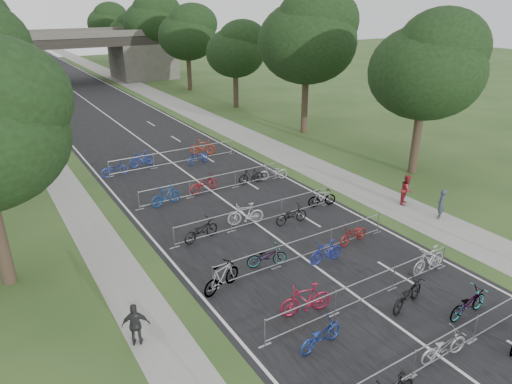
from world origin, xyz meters
TOP-DOWN VIEW (x-y plane):
  - road at (0.00, 50.00)m, footprint 11.00×140.00m
  - sidewalk_right at (8.00, 50.00)m, footprint 3.00×140.00m
  - sidewalk_left at (-7.50, 50.00)m, footprint 2.00×140.00m
  - lane_markings at (0.00, 50.00)m, footprint 0.12×140.00m
  - overpass_bridge at (0.00, 65.00)m, footprint 31.00×8.00m
  - tree_right_0 at (13.11, 15.93)m, footprint 7.17×7.17m
  - tree_right_1 at (13.11, 27.93)m, footprint 8.18×8.18m
  - tree_right_2 at (13.11, 39.93)m, footprint 6.16×6.16m
  - tree_right_3 at (13.11, 51.93)m, footprint 7.17×7.17m
  - tree_right_4 at (13.11, 63.93)m, footprint 8.18×8.18m
  - tree_right_5 at (13.11, 75.93)m, footprint 6.16×6.16m
  - tree_right_6 at (13.11, 87.93)m, footprint 7.17×7.17m
  - barrier_row_1 at (0.00, 3.60)m, footprint 9.70×0.08m
  - barrier_row_2 at (0.00, 7.20)m, footprint 9.70×0.08m
  - barrier_row_3 at (0.00, 11.00)m, footprint 9.70×0.08m
  - barrier_row_4 at (0.00, 15.00)m, footprint 9.70×0.08m
  - barrier_row_5 at (0.00, 20.00)m, footprint 9.70×0.08m
  - barrier_row_6 at (0.00, 26.00)m, footprint 9.70×0.08m
  - bike_5 at (-0.04, 3.65)m, footprint 1.97×0.85m
  - bike_7 at (2.61, 4.62)m, footprint 2.00×0.72m
  - bike_8 at (-3.06, 6.18)m, footprint 1.91×0.84m
  - bike_9 at (-2.37, 7.86)m, footprint 2.15×1.03m
  - bike_10 at (1.14, 6.15)m, footprint 2.18×1.18m
  - bike_11 at (3.82, 7.32)m, footprint 1.98×0.60m
  - bike_12 at (-4.30, 10.83)m, footprint 2.06×1.17m
  - bike_13 at (-1.78, 11.38)m, footprint 1.89×1.11m
  - bike_14 at (0.62, 10.24)m, footprint 1.78×0.57m
  - bike_15 at (2.85, 10.88)m, footprint 1.90×0.86m
  - bike_16 at (-3.19, 15.04)m, footprint 2.08×1.10m
  - bike_17 at (-0.50, 15.33)m, footprint 2.02×1.05m
  - bike_18 at (1.56, 14.15)m, footprint 1.89×0.76m
  - bike_19 at (4.30, 14.99)m, footprint 1.77×0.86m
  - bike_20 at (-3.10, 19.80)m, footprint 1.94×0.83m
  - bike_21 at (-0.39, 20.47)m, footprint 2.08×1.02m
  - bike_22 at (2.74, 20.11)m, footprint 1.74×0.65m
  - bike_23 at (4.30, 19.88)m, footprint 2.02×1.16m
  - bike_24 at (-4.22, 26.07)m, footprint 1.82×0.66m
  - bike_25 at (-2.09, 26.85)m, footprint 1.88×0.74m
  - bike_26 at (1.48, 25.25)m, footprint 1.95×1.05m
  - bike_27 at (2.72, 27.00)m, footprint 1.99×1.38m
  - pedestrian_a at (8.66, 10.48)m, footprint 0.71×0.65m
  - pedestrian_b at (8.58, 12.71)m, footprint 1.06×0.99m
  - pedestrian_c at (-8.20, 9.58)m, footprint 1.01×0.71m

SIDE VIEW (x-z plane):
  - lane_markings at x=0.00m, z-range 0.00..0.00m
  - road at x=0.00m, z-range 0.00..0.01m
  - sidewalk_right at x=8.00m, z-range 0.00..0.01m
  - sidewalk_left at x=-7.50m, z-range 0.00..0.01m
  - bike_13 at x=-1.78m, z-range 0.00..0.94m
  - bike_24 at x=-4.22m, z-range 0.00..0.95m
  - bike_15 at x=2.85m, z-range 0.00..0.96m
  - bike_26 at x=1.48m, z-range 0.00..0.97m
  - bike_18 at x=1.56m, z-range 0.00..0.97m
  - bike_8 at x=-3.06m, z-range 0.00..0.97m
  - bike_23 at x=4.30m, z-range 0.00..1.00m
  - bike_5 at x=-0.04m, z-range 0.00..1.01m
  - bike_19 at x=4.30m, z-range 0.00..1.02m
  - bike_22 at x=2.74m, z-range 0.00..1.02m
  - bike_16 at x=-3.19m, z-range 0.00..1.04m
  - bike_21 at x=-0.39m, z-range 0.00..1.04m
  - bike_7 at x=2.61m, z-range 0.00..1.04m
  - bike_14 at x=0.62m, z-range 0.00..1.06m
  - bike_10 at x=1.14m, z-range 0.00..1.09m
  - barrier_row_1 at x=0.00m, z-range 0.00..1.10m
  - barrier_row_2 at x=0.00m, z-range 0.00..1.10m
  - barrier_row_3 at x=0.00m, z-range 0.00..1.10m
  - barrier_row_4 at x=0.00m, z-range 0.00..1.10m
  - barrier_row_5 at x=0.00m, z-range 0.00..1.10m
  - barrier_row_6 at x=0.00m, z-range 0.00..1.10m
  - bike_25 at x=-2.09m, z-range 0.00..1.10m
  - bike_20 at x=-3.10m, z-range 0.00..1.13m
  - bike_17 at x=-0.50m, z-range 0.00..1.17m
  - bike_27 at x=2.72m, z-range 0.00..1.17m
  - bike_11 at x=3.82m, z-range 0.00..1.18m
  - bike_12 at x=-4.30m, z-range 0.00..1.19m
  - bike_9 at x=-2.37m, z-range 0.00..1.25m
  - pedestrian_c at x=-8.20m, z-range 0.00..1.59m
  - pedestrian_a at x=8.66m, z-range 0.00..1.62m
  - pedestrian_b at x=8.58m, z-range 0.00..1.74m
  - overpass_bridge at x=0.00m, z-range 0.01..7.06m
  - tree_right_2 at x=13.11m, z-range 1.25..10.64m
  - tree_right_5 at x=13.11m, z-range 1.25..10.64m
  - tree_right_0 at x=13.11m, z-range 1.46..12.39m
  - tree_right_3 at x=13.11m, z-range 1.46..12.39m
  - tree_right_6 at x=13.11m, z-range 1.46..12.39m
  - tree_right_1 at x=13.11m, z-range 1.67..14.13m
  - tree_right_4 at x=13.11m, z-range 1.67..14.13m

